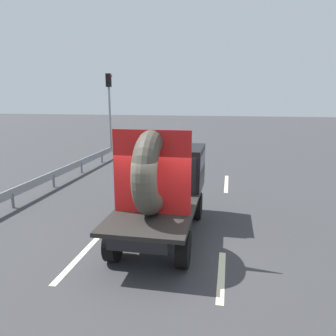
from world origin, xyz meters
TOP-DOWN VIEW (x-y plane):
  - ground_plane at (0.00, 0.00)m, footprint 120.00×120.00m
  - flatbed_truck at (-0.19, 1.53)m, footprint 2.02×5.01m
  - distant_sedan at (-3.66, 13.98)m, footprint 1.67×3.89m
  - traffic_light at (-6.80, 14.66)m, footprint 0.42×0.36m
  - guardrail at (-5.87, 6.46)m, footprint 0.10×11.06m
  - lane_dash_left_near at (-1.93, -0.54)m, footprint 0.16×2.77m
  - lane_dash_left_far at (-1.93, 6.79)m, footprint 0.16×2.25m
  - lane_dash_right_near at (1.55, -0.83)m, footprint 0.16×2.17m
  - lane_dash_right_far at (1.55, 7.09)m, footprint 0.16×2.99m

SIDE VIEW (x-z plane):
  - ground_plane at x=0.00m, z-range 0.00..0.00m
  - lane_dash_left_near at x=-1.93m, z-range 0.00..0.01m
  - lane_dash_left_far at x=-1.93m, z-range 0.00..0.01m
  - lane_dash_right_near at x=1.55m, z-range 0.00..0.01m
  - lane_dash_right_far at x=1.55m, z-range 0.00..0.01m
  - guardrail at x=-5.87m, z-range 0.17..0.88m
  - distant_sedan at x=-3.66m, z-range 0.05..1.32m
  - flatbed_truck at x=-0.19m, z-range 0.01..3.14m
  - traffic_light at x=-6.80m, z-range 0.85..6.28m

